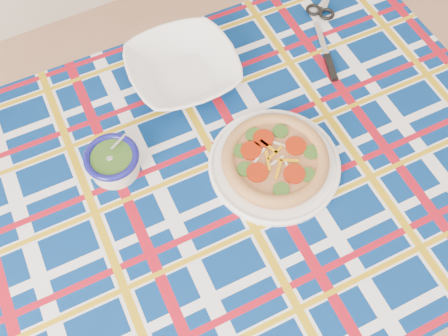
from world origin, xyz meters
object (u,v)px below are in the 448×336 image
serving_bowl (183,70)px  pesto_bowl (113,161)px  main_focaccia_plate (275,160)px  dining_table (198,204)px

serving_bowl → pesto_bowl: bearing=-146.7°
pesto_bowl → main_focaccia_plate: bearing=-26.8°
pesto_bowl → dining_table: bearing=-44.4°
dining_table → main_focaccia_plate: bearing=-6.2°
main_focaccia_plate → pesto_bowl: 0.36m
main_focaccia_plate → serving_bowl: size_ratio=1.15×
dining_table → main_focaccia_plate: 0.21m
dining_table → pesto_bowl: pesto_bowl is taller
dining_table → serving_bowl: size_ratio=5.71×
pesto_bowl → serving_bowl: bearing=33.3°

